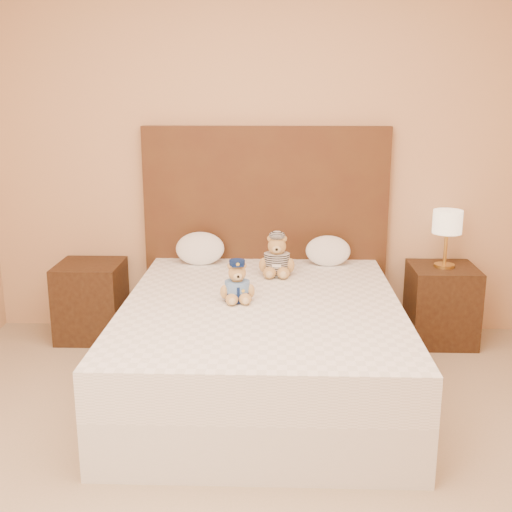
% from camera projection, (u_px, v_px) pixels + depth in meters
% --- Properties ---
extents(room_walls, '(4.04, 4.52, 2.72)m').
position_uv_depth(room_walls, '(258.00, 74.00, 2.70)').
color(room_walls, tan).
rests_on(room_walls, ground).
extents(bed, '(1.60, 2.00, 0.55)m').
position_uv_depth(bed, '(262.00, 345.00, 3.80)').
color(bed, white).
rests_on(bed, ground).
extents(headboard, '(1.75, 0.08, 1.50)m').
position_uv_depth(headboard, '(266.00, 231.00, 4.66)').
color(headboard, '#4C2F16').
rests_on(headboard, ground).
extents(nightstand_left, '(0.45, 0.45, 0.55)m').
position_uv_depth(nightstand_left, '(91.00, 300.00, 4.61)').
color(nightstand_left, '#3D2713').
rests_on(nightstand_left, ground).
extents(nightstand_right, '(0.45, 0.45, 0.55)m').
position_uv_depth(nightstand_right, '(441.00, 304.00, 4.53)').
color(nightstand_right, '#3D2713').
rests_on(nightstand_right, ground).
extents(lamp, '(0.20, 0.20, 0.40)m').
position_uv_depth(lamp, '(447.00, 225.00, 4.39)').
color(lamp, gold).
rests_on(lamp, nightstand_right).
extents(teddy_police, '(0.24, 0.23, 0.24)m').
position_uv_depth(teddy_police, '(237.00, 281.00, 3.71)').
color(teddy_police, '#B07644').
rests_on(teddy_police, bed).
extents(teddy_prisoner, '(0.25, 0.24, 0.28)m').
position_uv_depth(teddy_prisoner, '(277.00, 255.00, 4.22)').
color(teddy_prisoner, '#B07644').
rests_on(teddy_prisoner, bed).
extents(pillow_left, '(0.34, 0.22, 0.24)m').
position_uv_depth(pillow_left, '(200.00, 247.00, 4.52)').
color(pillow_left, white).
rests_on(pillow_left, bed).
extents(pillow_right, '(0.31, 0.20, 0.22)m').
position_uv_depth(pillow_right, '(328.00, 249.00, 4.49)').
color(pillow_right, white).
rests_on(pillow_right, bed).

